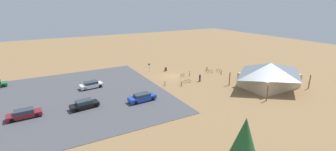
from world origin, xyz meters
name	(u,v)px	position (x,y,z in m)	size (l,w,h in m)	color
ground	(172,76)	(0.00, 0.00, 0.00)	(160.00, 160.00, 0.00)	#937047
parking_lot_asphalt	(62,99)	(23.51, 2.23, 0.03)	(35.66, 32.46, 0.05)	#4C4C51
bike_pavilion	(270,74)	(-13.29, 15.64, 2.78)	(12.62, 9.38, 4.97)	#C6B28E
trash_bin	(166,69)	(-0.95, -4.53, 0.45)	(0.60, 0.60, 0.90)	brown
lot_sign	(149,66)	(2.99, -5.72, 1.41)	(0.56, 0.08, 2.20)	#99999E
pine_far_east	(245,137)	(10.36, 31.20, 4.26)	(2.51, 2.51, 6.24)	brown
bicycle_white_by_bin	(222,72)	(-11.22, 4.28, 0.39)	(1.24, 1.26, 0.85)	black
bicycle_yellow_near_porch	(219,70)	(-11.83, 2.59, 0.37)	(0.48, 1.70, 0.80)	black
bicycle_silver_yard_center	(165,84)	(4.26, 4.69, 0.35)	(0.75, 1.51, 0.77)	black
bicycle_purple_yard_front	(190,74)	(-3.99, 1.50, 0.35)	(1.05, 1.35, 0.83)	black
bicycle_green_front_row	(182,76)	(-1.76, 1.83, 0.36)	(1.67, 0.70, 0.82)	black
bicycle_red_yard_right	(187,81)	(-0.52, 5.69, 0.35)	(1.67, 0.56, 0.77)	black
bicycle_teal_near_sign	(181,84)	(1.37, 6.39, 0.39)	(0.79, 1.61, 0.89)	black
bicycle_black_yard_left	(210,71)	(-9.31, 2.23, 0.39)	(1.73, 0.72, 0.83)	black
bicycle_orange_edge_south	(207,69)	(-9.97, 0.27, 0.40)	(1.40, 1.04, 0.86)	black
car_blue_mid_lot	(142,97)	(11.58, 9.98, 0.74)	(4.77, 2.08, 1.38)	#1E42B2
car_maroon_front_row	(24,114)	(28.90, 7.27, 0.71)	(4.59, 1.95, 1.32)	maroon
car_white_aisle_side	(91,85)	(17.75, -0.90, 0.72)	(4.47, 2.36, 1.35)	white
car_black_end_stall	(84,104)	(20.66, 8.10, 0.73)	(4.50, 2.26, 1.38)	black
visitor_by_pavilion	(200,78)	(-3.41, 6.18, 0.87)	(0.36, 0.37, 1.66)	#2D3347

